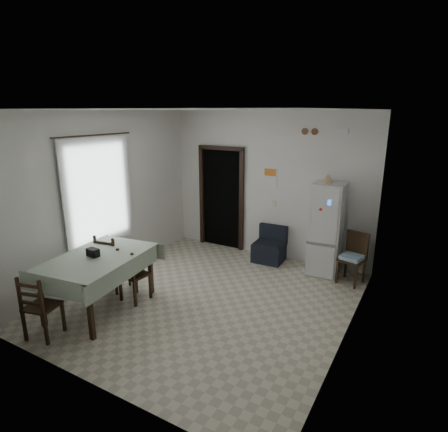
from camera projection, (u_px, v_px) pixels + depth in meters
ground at (208, 299)px, 5.93m from camera, size 4.50×4.50×0.00m
ceiling at (206, 109)px, 5.14m from camera, size 4.20×4.50×0.02m
wall_back at (268, 186)px, 7.42m from camera, size 4.20×0.02×2.90m
wall_front at (85, 263)px, 3.66m from camera, size 4.20×0.02×2.90m
wall_left at (106, 196)px, 6.54m from camera, size 0.02×4.50×2.90m
wall_right at (354, 233)px, 4.53m from camera, size 0.02×4.50×2.90m
doorway at (227, 197)px, 8.19m from camera, size 1.06×0.52×2.22m
window_recess at (94, 192)px, 6.37m from camera, size 0.10×1.20×1.60m
curtain at (99, 192)px, 6.32m from camera, size 0.02×1.45×1.85m
curtain_rod at (94, 135)px, 6.06m from camera, size 0.02×1.60×0.02m
calendar at (270, 177)px, 7.34m from camera, size 0.28×0.02×0.40m
calendar_image at (270, 172)px, 7.30m from camera, size 0.24×0.01×0.14m
light_switch at (274, 204)px, 7.43m from camera, size 0.08×0.02×0.12m
vent_left at (305, 131)px, 6.78m from camera, size 0.12×0.03×0.12m
vent_right at (315, 132)px, 6.69m from camera, size 0.12×0.03×0.12m
emergency_light at (341, 131)px, 6.44m from camera, size 0.25×0.07×0.09m
fridge at (326, 229)px, 6.70m from camera, size 0.56×0.56×1.67m
tan_cone at (328, 179)px, 6.46m from camera, size 0.22×0.22×0.16m
navy_seat at (269, 244)px, 7.35m from camera, size 0.60×0.58×0.69m
corner_chair at (352, 259)px, 6.38m from camera, size 0.46×0.46×0.89m
dining_table at (100, 282)px, 5.56m from camera, size 1.26×1.74×0.84m
black_bag at (93, 252)px, 5.42m from camera, size 0.19×0.13×0.12m
dining_chair_far_left at (113, 261)px, 6.17m from camera, size 0.47×0.47×0.96m
dining_chair_far_right at (135, 274)px, 5.81m from camera, size 0.41×0.41×0.87m
dining_chair_near_head at (42, 305)px, 4.85m from camera, size 0.47×0.47×0.90m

